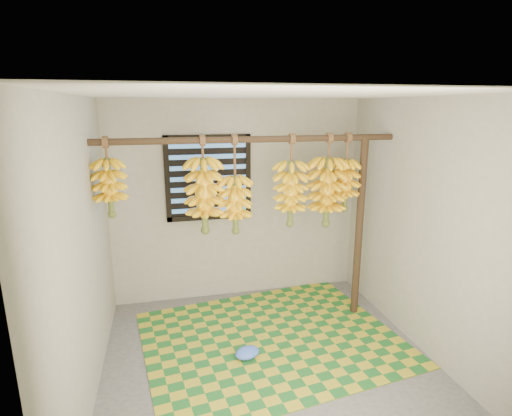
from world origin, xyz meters
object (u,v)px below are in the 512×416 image
object	(u,v)px
support_post	(359,229)
banana_bunch_d	(291,194)
banana_bunch_b	(204,196)
woven_mat	(271,338)
plastic_bag	(247,353)
banana_bunch_f	(345,185)
banana_bunch_e	(327,192)
banana_bunch_a	(110,188)
banana_bunch_c	(235,204)

from	to	relation	value
support_post	banana_bunch_d	distance (m)	0.91
support_post	banana_bunch_b	distance (m)	1.75
woven_mat	banana_bunch_d	distance (m)	1.50
banana_bunch_d	plastic_bag	bearing A→B (deg)	-135.23
support_post	woven_mat	size ratio (longest dim) A/B	0.80
support_post	banana_bunch_f	distance (m)	0.54
banana_bunch_e	woven_mat	bearing A→B (deg)	-155.16
woven_mat	plastic_bag	xyz separation A→B (m)	(-0.31, -0.27, 0.05)
banana_bunch_a	banana_bunch_e	xyz separation A→B (m)	(2.15, 0.00, -0.15)
support_post	banana_bunch_c	size ratio (longest dim) A/B	2.03
banana_bunch_c	banana_bunch_f	bearing A→B (deg)	0.00
banana_bunch_f	banana_bunch_c	bearing A→B (deg)	180.00
banana_bunch_a	banana_bunch_c	distance (m)	1.19
banana_bunch_a	banana_bunch_e	distance (m)	2.16
plastic_bag	banana_bunch_a	size ratio (longest dim) A/B	0.33
banana_bunch_a	banana_bunch_b	xyz separation A→B (m)	(0.86, -0.00, -0.12)
plastic_bag	banana_bunch_a	xyz separation A→B (m)	(-1.16, 0.58, 1.52)
banana_bunch_b	banana_bunch_e	xyz separation A→B (m)	(1.29, 0.00, -0.03)
banana_bunch_e	banana_bunch_b	bearing A→B (deg)	-180.00
woven_mat	banana_bunch_e	distance (m)	1.62
banana_bunch_a	banana_bunch_d	world-z (taller)	same
plastic_bag	banana_bunch_f	distance (m)	1.96
banana_bunch_a	banana_bunch_b	bearing A→B (deg)	-0.00
banana_bunch_c	banana_bunch_f	world-z (taller)	same
plastic_bag	banana_bunch_a	distance (m)	2.00
banana_bunch_b	banana_bunch_c	bearing A→B (deg)	0.00
support_post	banana_bunch_e	world-z (taller)	banana_bunch_e
support_post	banana_bunch_f	size ratio (longest dim) A/B	2.45
woven_mat	banana_bunch_b	distance (m)	1.61
banana_bunch_c	banana_bunch_a	bearing A→B (deg)	180.00
banana_bunch_b	banana_bunch_f	world-z (taller)	same
banana_bunch_b	banana_bunch_c	size ratio (longest dim) A/B	0.97
plastic_bag	banana_bunch_b	size ratio (longest dim) A/B	0.26
banana_bunch_d	banana_bunch_e	bearing A→B (deg)	0.00
banana_bunch_b	banana_bunch_c	xyz separation A→B (m)	(0.31, 0.00, -0.10)
banana_bunch_b	banana_bunch_d	size ratio (longest dim) A/B	1.01
banana_bunch_c	plastic_bag	bearing A→B (deg)	-90.84
support_post	banana_bunch_a	distance (m)	2.62
banana_bunch_b	banana_bunch_a	bearing A→B (deg)	180.00
banana_bunch_c	banana_bunch_d	distance (m)	0.58
banana_bunch_d	banana_bunch_a	bearing A→B (deg)	180.00
support_post	banana_bunch_d	size ratio (longest dim) A/B	2.11
banana_bunch_c	woven_mat	bearing A→B (deg)	-46.75
banana_bunch_c	banana_bunch_e	world-z (taller)	same
banana_bunch_d	banana_bunch_f	world-z (taller)	same
banana_bunch_e	banana_bunch_f	world-z (taller)	same
woven_mat	banana_bunch_d	xyz separation A→B (m)	(0.28, 0.32, 1.44)
plastic_bag	banana_bunch_a	bearing A→B (deg)	153.48
banana_bunch_a	banana_bunch_b	distance (m)	0.87
woven_mat	banana_bunch_c	world-z (taller)	banana_bunch_c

